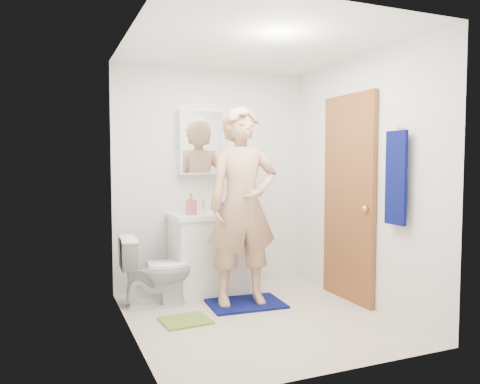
% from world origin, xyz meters
% --- Properties ---
extents(floor, '(2.20, 2.40, 0.02)m').
position_xyz_m(floor, '(0.00, 0.00, -0.01)').
color(floor, beige).
rests_on(floor, ground).
extents(ceiling, '(2.20, 2.40, 0.02)m').
position_xyz_m(ceiling, '(0.00, 0.00, 2.41)').
color(ceiling, white).
rests_on(ceiling, ground).
extents(wall_back, '(2.20, 0.02, 2.40)m').
position_xyz_m(wall_back, '(0.00, 1.21, 1.20)').
color(wall_back, silver).
rests_on(wall_back, ground).
extents(wall_front, '(2.20, 0.02, 2.40)m').
position_xyz_m(wall_front, '(0.00, -1.21, 1.20)').
color(wall_front, silver).
rests_on(wall_front, ground).
extents(wall_left, '(0.02, 2.40, 2.40)m').
position_xyz_m(wall_left, '(-1.11, 0.00, 1.20)').
color(wall_left, silver).
rests_on(wall_left, ground).
extents(wall_right, '(0.02, 2.40, 2.40)m').
position_xyz_m(wall_right, '(1.11, 0.00, 1.20)').
color(wall_right, silver).
rests_on(wall_right, ground).
extents(vanity_cabinet, '(0.75, 0.55, 0.80)m').
position_xyz_m(vanity_cabinet, '(-0.15, 0.91, 0.40)').
color(vanity_cabinet, white).
rests_on(vanity_cabinet, floor).
extents(countertop, '(0.79, 0.59, 0.05)m').
position_xyz_m(countertop, '(-0.15, 0.91, 0.83)').
color(countertop, white).
rests_on(countertop, vanity_cabinet).
extents(sink_basin, '(0.40, 0.40, 0.03)m').
position_xyz_m(sink_basin, '(-0.15, 0.91, 0.84)').
color(sink_basin, white).
rests_on(sink_basin, countertop).
extents(faucet, '(0.03, 0.03, 0.12)m').
position_xyz_m(faucet, '(-0.15, 1.09, 0.91)').
color(faucet, silver).
rests_on(faucet, countertop).
extents(medicine_cabinet, '(0.50, 0.12, 0.70)m').
position_xyz_m(medicine_cabinet, '(-0.15, 1.14, 1.60)').
color(medicine_cabinet, white).
rests_on(medicine_cabinet, wall_back).
extents(mirror_panel, '(0.46, 0.01, 0.66)m').
position_xyz_m(mirror_panel, '(-0.15, 1.08, 1.60)').
color(mirror_panel, white).
rests_on(mirror_panel, wall_back).
extents(door, '(0.05, 0.80, 2.05)m').
position_xyz_m(door, '(1.07, 0.15, 1.02)').
color(door, '#9A582A').
rests_on(door, ground).
extents(door_knob, '(0.07, 0.07, 0.07)m').
position_xyz_m(door_knob, '(1.03, -0.17, 0.95)').
color(door_knob, gold).
rests_on(door_knob, door).
extents(towel, '(0.03, 0.24, 0.80)m').
position_xyz_m(towel, '(1.03, -0.57, 1.25)').
color(towel, '#080F52').
rests_on(towel, wall_right).
extents(towel_hook, '(0.06, 0.02, 0.02)m').
position_xyz_m(towel_hook, '(1.07, -0.57, 1.67)').
color(towel_hook, silver).
rests_on(towel_hook, wall_right).
extents(toilet, '(0.69, 0.42, 0.69)m').
position_xyz_m(toilet, '(-0.76, 0.70, 0.34)').
color(toilet, white).
rests_on(toilet, floor).
extents(bath_mat, '(0.75, 0.55, 0.02)m').
position_xyz_m(bath_mat, '(0.05, 0.37, 0.01)').
color(bath_mat, '#080F52').
rests_on(bath_mat, floor).
extents(green_rug, '(0.43, 0.37, 0.02)m').
position_xyz_m(green_rug, '(-0.63, 0.13, 0.01)').
color(green_rug, olive).
rests_on(green_rug, floor).
extents(soap_dispenser, '(0.10, 0.10, 0.21)m').
position_xyz_m(soap_dispenser, '(-0.36, 0.83, 0.96)').
color(soap_dispenser, '#B65B55').
rests_on(soap_dispenser, countertop).
extents(toothbrush_cup, '(0.14, 0.14, 0.10)m').
position_xyz_m(toothbrush_cup, '(0.01, 0.98, 0.90)').
color(toothbrush_cup, '#663D87').
rests_on(toothbrush_cup, countertop).
extents(man, '(0.72, 0.51, 1.89)m').
position_xyz_m(man, '(0.01, 0.37, 0.97)').
color(man, tan).
rests_on(man, bath_mat).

